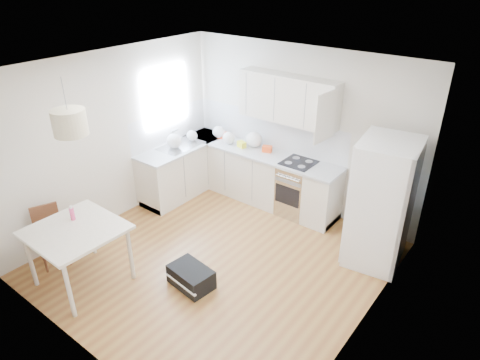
{
  "coord_description": "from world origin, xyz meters",
  "views": [
    {
      "loc": [
        3.25,
        -3.69,
        3.83
      ],
      "look_at": [
        0.09,
        0.4,
        1.15
      ],
      "focal_mm": 32.0,
      "sensor_mm": 36.0,
      "label": 1
    }
  ],
  "objects_px": {
    "dining_chair": "(51,237)",
    "gym_bag": "(191,277)",
    "refrigerator": "(382,203)",
    "dining_table": "(76,235)"
  },
  "relations": [
    {
      "from": "dining_table",
      "to": "gym_bag",
      "type": "distance_m",
      "value": 1.55
    },
    {
      "from": "gym_bag",
      "to": "dining_table",
      "type": "bearing_deg",
      "value": -138.05
    },
    {
      "from": "refrigerator",
      "to": "gym_bag",
      "type": "xyz_separation_m",
      "value": [
        -1.67,
        -2.04,
        -0.76
      ]
    },
    {
      "from": "dining_table",
      "to": "gym_bag",
      "type": "relative_size",
      "value": 1.86
    },
    {
      "from": "refrigerator",
      "to": "dining_table",
      "type": "relative_size",
      "value": 1.66
    },
    {
      "from": "refrigerator",
      "to": "dining_chair",
      "type": "bearing_deg",
      "value": -148.7
    },
    {
      "from": "dining_chair",
      "to": "gym_bag",
      "type": "height_order",
      "value": "dining_chair"
    },
    {
      "from": "dining_chair",
      "to": "refrigerator",
      "type": "bearing_deg",
      "value": 60.12
    },
    {
      "from": "gym_bag",
      "to": "refrigerator",
      "type": "bearing_deg",
      "value": 58.04
    },
    {
      "from": "dining_chair",
      "to": "gym_bag",
      "type": "relative_size",
      "value": 1.48
    }
  ]
}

